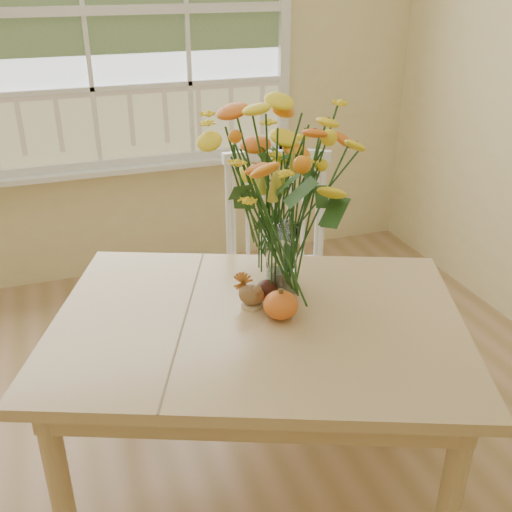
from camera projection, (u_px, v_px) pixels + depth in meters
name	position (u px, v px, depth m)	size (l,w,h in m)	color
wall_back	(87.00, 50.00, 3.23)	(4.00, 0.02, 2.70)	beige
window	(83.00, 15.00, 3.12)	(2.42, 0.12, 1.74)	silver
dining_table	(258.00, 342.00, 2.01)	(1.60, 1.39, 0.72)	tan
windsor_chair	(278.00, 258.00, 2.72)	(0.57, 0.55, 1.02)	white
flower_vase	(283.00, 191.00, 1.97)	(0.53, 0.53, 0.62)	white
pumpkin	(281.00, 306.00, 1.95)	(0.12, 0.12, 0.09)	orange
turkey_figurine	(251.00, 295.00, 2.02)	(0.11, 0.11, 0.11)	#CCB78C
dark_gourd	(266.00, 291.00, 2.07)	(0.13, 0.13, 0.07)	#38160F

